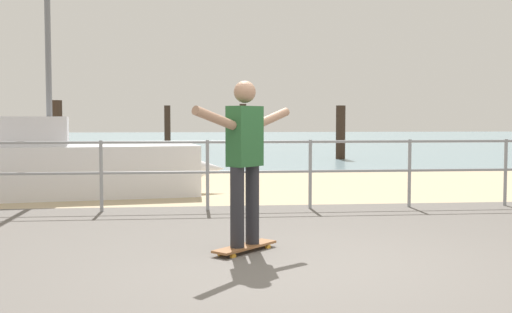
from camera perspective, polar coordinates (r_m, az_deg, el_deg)
The scene contains 11 objects.
ground_plane at distance 4.82m, azimuth 6.83°, elevation -12.87°, with size 24.00×10.00×0.04m, color #605B56.
beach_strip at distance 12.63m, azimuth -1.20°, elevation -2.73°, with size 24.00×6.00×0.04m, color tan.
sea_surface at distance 40.55m, azimuth -4.46°, elevation 1.49°, with size 72.00×50.00×0.04m, color #75939E.
railing_fence at distance 9.15m, azimuth -9.26°, elevation -0.73°, with size 13.82×0.05×1.05m.
sailboat at distance 11.22m, azimuth -15.97°, elevation -0.94°, with size 5.06×2.07×5.50m.
skateboard at distance 6.33m, azimuth -1.02°, elevation -8.29°, with size 0.70×0.71×0.08m.
skateboarder at distance 6.20m, azimuth -1.03°, elevation 0.33°, with size 1.07×1.10×1.65m.
groyne_post_1 at distance 18.91m, azimuth -17.89°, elevation 2.04°, with size 0.39×0.39×1.90m, color #332319.
groyne_post_2 at distance 24.75m, azimuth -8.12°, elevation 2.45°, with size 0.24×0.24×1.90m, color #332319.
groyne_post_3 at distance 24.64m, azimuth -1.20°, elevation 2.56°, with size 0.27×0.27×1.97m, color #332319.
groyne_post_4 at distance 21.15m, azimuth 7.76°, elevation 2.19°, with size 0.32×0.32×1.82m, color #332319.
Camera 1 is at (-1.03, -5.52, 1.35)m, focal length 43.66 mm.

